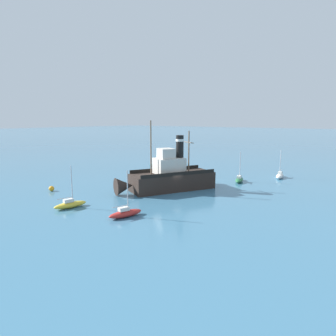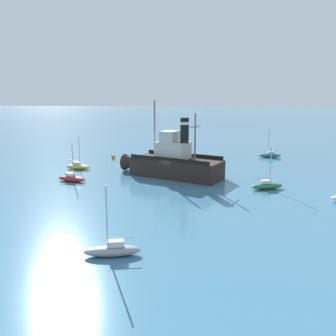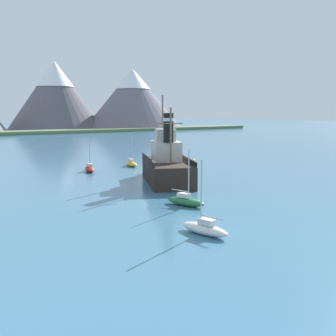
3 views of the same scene
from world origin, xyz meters
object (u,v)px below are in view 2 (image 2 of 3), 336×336
Objects in this scene: sailboat_red at (72,178)px; mooring_buoy at (113,156)px; sailboat_green at (267,186)px; sailboat_yellow at (78,166)px; sailboat_teal at (270,155)px; old_tugboat at (172,163)px; sailboat_grey at (113,250)px.

mooring_buoy is (16.42, -1.65, -0.06)m from sailboat_red.
sailboat_green is 26.87m from sailboat_yellow.
sailboat_teal is 26.92m from mooring_buoy.
sailboat_yellow is 1.00× the size of sailboat_teal.
sailboat_yellow is (3.62, 13.91, -1.40)m from old_tugboat.
sailboat_teal is at bearing -25.21° from sailboat_grey.
old_tugboat reaches higher than sailboat_red.
sailboat_green is (-5.88, -11.23, -1.40)m from old_tugboat.
sailboat_green is at bearing 167.38° from sailboat_teal.
sailboat_yellow and sailboat_grey have the same top height.
sailboat_green is 28.72m from mooring_buoy.
sailboat_grey reaches higher than mooring_buoy.
sailboat_yellow is at bearing 11.94° from sailboat_red.
sailboat_green is 1.00× the size of sailboat_teal.
sailboat_grey is at bearing -167.62° from mooring_buoy.
sailboat_green is at bearing -37.35° from sailboat_grey.
sailboat_green and sailboat_grey have the same top height.
mooring_buoy is (18.55, 21.93, -0.06)m from sailboat_green.
sailboat_red is at bearing 106.89° from old_tugboat.
sailboat_yellow is 29.87m from sailboat_grey.
sailboat_teal is at bearing -55.66° from sailboat_red.
old_tugboat reaches higher than mooring_buoy.
sailboat_red is (2.13, 23.58, 0.00)m from sailboat_green.
sailboat_teal is at bearing -12.62° from sailboat_green.
mooring_buoy is (9.05, -3.20, -0.06)m from sailboat_yellow.
sailboat_yellow is 6.70× the size of mooring_buoy.
sailboat_yellow and sailboat_teal have the same top height.
sailboat_green is 22.06m from sailboat_teal.
sailboat_red and sailboat_teal have the same top height.
sailboat_grey is 6.70× the size of mooring_buoy.
sailboat_green is 6.70× the size of mooring_buoy.
sailboat_yellow reaches higher than mooring_buoy.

